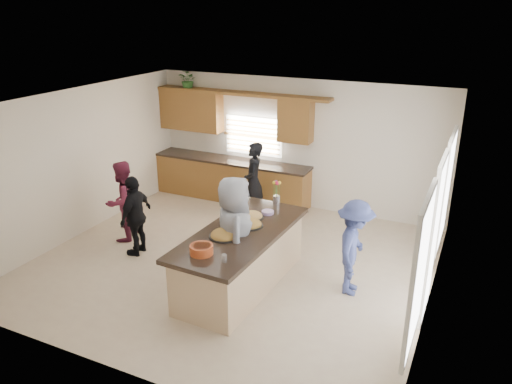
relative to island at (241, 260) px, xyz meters
The scene contains 18 objects.
floor 0.87m from the island, 129.43° to the left, with size 6.50×6.50×0.00m, color beige.
room_shell 1.63m from the island, 129.43° to the left, with size 6.52×6.02×2.81m.
back_cabinetry 3.86m from the island, 120.39° to the left, with size 4.08×0.66×2.46m.
right_wall_glazing 2.92m from the island, ahead, with size 0.06×4.00×2.25m.
island is the anchor object (origin of this frame).
platter_front 0.61m from the island, 114.77° to the right, with size 0.46×0.46×0.19m.
platter_mid 0.58m from the island, 78.89° to the left, with size 0.41×0.41×0.17m.
platter_back 0.76m from the island, 96.43° to the left, with size 0.37×0.37×0.15m.
salad_bowl 1.07m from the island, 100.31° to the right, with size 0.33×0.33×0.13m.
clear_cup 1.14m from the island, 76.22° to the right, with size 0.07×0.07×0.11m, color white.
plate_stack 0.96m from the island, 83.08° to the left, with size 0.21×0.21×0.05m, color #9A7BB4.
flower_vase 1.44m from the island, 87.01° to the left, with size 0.14×0.14×0.43m.
potted_plant 5.03m from the island, 131.59° to the left, with size 0.41×0.36×0.46m, color #3E7B31.
woman_left_back 2.69m from the island, 111.26° to the left, with size 0.60×0.39×1.63m, color black.
woman_left_mid 2.83m from the island, 168.52° to the left, with size 0.75×0.58×1.54m, color maroon.
woman_left_front 2.21m from the island, behind, with size 0.86×0.36×1.46m, color black.
woman_right_back 1.76m from the island, 18.79° to the left, with size 0.98×0.57×1.52m, color #38427A.
woman_right_front 0.48m from the island, 125.28° to the right, with size 0.90×0.59×1.85m, color gray.
Camera 1 is at (3.65, -6.78, 4.23)m, focal length 35.00 mm.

